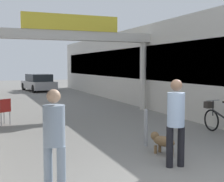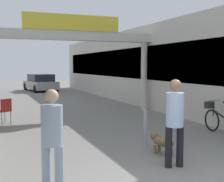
{
  "view_description": "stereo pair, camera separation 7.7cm",
  "coord_description": "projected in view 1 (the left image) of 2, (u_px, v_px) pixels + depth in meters",
  "views": [
    {
      "loc": [
        -3.23,
        -3.9,
        2.01
      ],
      "look_at": [
        0.0,
        4.15,
        1.3
      ],
      "focal_mm": 50.0,
      "sensor_mm": 36.0,
      "label": 1
    },
    {
      "loc": [
        -3.16,
        -3.93,
        2.01
      ],
      "look_at": [
        0.0,
        4.15,
        1.3
      ],
      "focal_mm": 50.0,
      "sensor_mm": 36.0,
      "label": 2
    }
  ],
  "objects": [
    {
      "name": "pedestrian_companion",
      "position": [
        54.0,
        135.0,
        4.83
      ],
      "size": [
        0.48,
        0.48,
        1.65
      ],
      "color": "#8C9EB2",
      "rests_on": "ground_plane"
    },
    {
      "name": "pedestrian_with_dog",
      "position": [
        176.0,
        117.0,
        6.12
      ],
      "size": [
        0.4,
        0.39,
        1.74
      ],
      "color": "black",
      "rests_on": "ground_plane"
    },
    {
      "name": "parked_car_silver",
      "position": [
        39.0,
        83.0,
        24.6
      ],
      "size": [
        2.32,
        4.21,
        1.33
      ],
      "color": "#99999E",
      "rests_on": "ground_plane"
    },
    {
      "name": "arcade_sign_gateway",
      "position": [
        71.0,
        44.0,
        12.76
      ],
      "size": [
        7.4,
        0.47,
        4.06
      ],
      "color": "beige",
      "rests_on": "ground_plane"
    },
    {
      "name": "bollard_post_metal",
      "position": [
        146.0,
        127.0,
        7.79
      ],
      "size": [
        0.1,
        0.1,
        0.93
      ],
      "color": "gray",
      "rests_on": "ground_plane"
    },
    {
      "name": "bicycle_black_second",
      "position": [
        220.0,
        119.0,
        9.18
      ],
      "size": [
        0.46,
        1.69,
        0.98
      ],
      "color": "black",
      "rests_on": "ground_plane"
    },
    {
      "name": "dog_on_leash",
      "position": [
        162.0,
        141.0,
        7.08
      ],
      "size": [
        0.44,
        0.69,
        0.48
      ],
      "color": "brown",
      "rests_on": "ground_plane"
    },
    {
      "name": "cafe_chair_red_nearer",
      "position": [
        4.0,
        109.0,
        10.52
      ],
      "size": [
        0.55,
        0.55,
        0.89
      ],
      "color": "gray",
      "rests_on": "ground_plane"
    },
    {
      "name": "storefront_right",
      "position": [
        152.0,
        67.0,
        16.88
      ],
      "size": [
        3.0,
        26.0,
        3.87
      ],
      "color": "beige",
      "rests_on": "ground_plane"
    }
  ]
}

